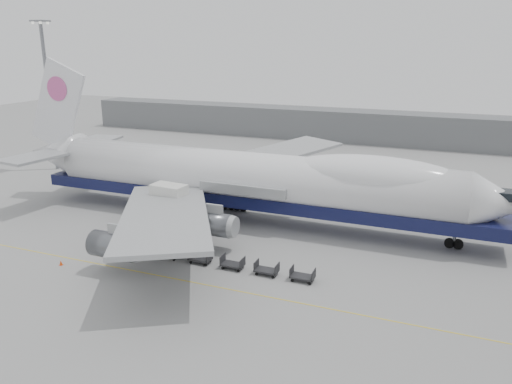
% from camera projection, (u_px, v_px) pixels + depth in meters
% --- Properties ---
extents(ground, '(260.00, 260.00, 0.00)m').
position_uv_depth(ground, '(203.00, 255.00, 53.63)').
color(ground, gray).
rests_on(ground, ground).
extents(apron_line, '(60.00, 0.15, 0.01)m').
position_uv_depth(apron_line, '(174.00, 279.00, 48.30)').
color(apron_line, gold).
rests_on(apron_line, ground).
extents(hangar, '(110.00, 8.00, 7.00)m').
position_uv_depth(hangar, '(302.00, 123.00, 118.39)').
color(hangar, slate).
rests_on(hangar, ground).
extents(floodlight_mast, '(2.40, 2.40, 25.43)m').
position_uv_depth(floodlight_mast, '(48.00, 89.00, 85.75)').
color(floodlight_mast, slate).
rests_on(floodlight_mast, ground).
extents(airliner, '(67.00, 55.30, 19.98)m').
position_uv_depth(airliner, '(251.00, 178.00, 62.44)').
color(airliner, white).
rests_on(airliner, ground).
extents(catering_truck, '(4.61, 3.38, 5.97)m').
position_uv_depth(catering_truck, '(170.00, 205.00, 59.03)').
color(catering_truck, navy).
rests_on(catering_truck, ground).
extents(traffic_cone, '(0.35, 0.35, 0.51)m').
position_uv_depth(traffic_cone, '(61.00, 263.00, 51.19)').
color(traffic_cone, '#D8410B').
rests_on(traffic_cone, ground).
extents(dolly_0, '(2.30, 1.35, 1.30)m').
position_uv_depth(dolly_0, '(113.00, 243.00, 55.52)').
color(dolly_0, '#2D2D30').
rests_on(dolly_0, ground).
extents(dolly_1, '(2.30, 1.35, 1.30)m').
position_uv_depth(dolly_1, '(140.00, 248.00, 54.22)').
color(dolly_1, '#2D2D30').
rests_on(dolly_1, ground).
extents(dolly_2, '(2.30, 1.35, 1.30)m').
position_uv_depth(dolly_2, '(170.00, 253.00, 52.92)').
color(dolly_2, '#2D2D30').
rests_on(dolly_2, ground).
extents(dolly_3, '(2.30, 1.35, 1.30)m').
position_uv_depth(dolly_3, '(200.00, 258.00, 51.61)').
color(dolly_3, '#2D2D30').
rests_on(dolly_3, ground).
extents(dolly_4, '(2.30, 1.35, 1.30)m').
position_uv_depth(dolly_4, '(233.00, 264.00, 50.31)').
color(dolly_4, '#2D2D30').
rests_on(dolly_4, ground).
extents(dolly_5, '(2.30, 1.35, 1.30)m').
position_uv_depth(dolly_5, '(267.00, 270.00, 49.01)').
color(dolly_5, '#2D2D30').
rests_on(dolly_5, ground).
extents(dolly_6, '(2.30, 1.35, 1.30)m').
position_uv_depth(dolly_6, '(303.00, 276.00, 47.70)').
color(dolly_6, '#2D2D30').
rests_on(dolly_6, ground).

